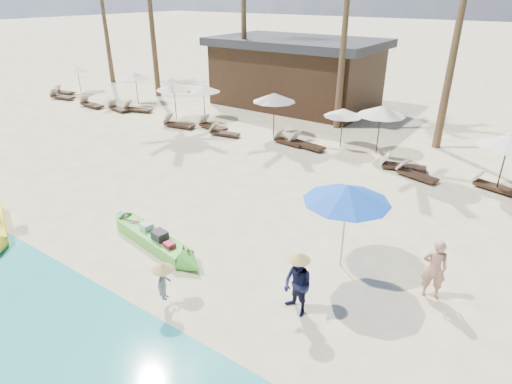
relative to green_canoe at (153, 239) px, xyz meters
The scene contains 28 objects.
ground 2.58m from the green_canoe, ahead, with size 240.00×240.00×0.00m, color beige.
green_canoe is the anchor object (origin of this frame).
tourist 7.94m from the green_canoe, 17.58° to the left, with size 0.60×0.39×1.65m, color tan.
vendor_green 5.12m from the green_canoe, ahead, with size 0.76×0.59×1.57m, color #131434.
vendor_yellow 2.90m from the green_canoe, 36.55° to the right, with size 0.59×0.34×0.92m, color gray.
blue_umbrella 5.98m from the green_canoe, 24.00° to the left, with size 2.33×2.33×2.50m.
resort_parasol_0 24.04m from the green_canoe, 150.39° to the left, with size 1.87×1.87×1.92m.
lounger_0_left 23.89m from the green_canoe, 153.27° to the left, with size 1.72×0.79×0.56m.
lounger_0_right 22.16m from the green_canoe, 154.19° to the left, with size 1.98×0.96×0.64m.
resort_parasol_1 18.70m from the green_canoe, 140.45° to the left, with size 2.04×2.04×2.10m.
lounger_1_left 18.81m from the green_canoe, 149.83° to the left, with size 1.98×0.70×0.66m.
lounger_1_right 17.11m from the green_canoe, 144.92° to the left, with size 1.81×0.80×0.59m.
resort_parasol_2 14.32m from the green_canoe, 131.86° to the left, with size 2.13×2.13×2.19m.
lounger_2_left 16.47m from the green_canoe, 140.97° to the left, with size 1.93×1.07×0.63m.
resort_parasol_3 14.18m from the green_canoe, 124.89° to the left, with size 1.99×1.99×2.05m.
lounger_3_left 12.48m from the green_canoe, 131.15° to the left, with size 1.94×0.87×0.63m.
lounger_3_right 12.10m from the green_canoe, 122.01° to the left, with size 1.95×0.85×0.64m.
resort_parasol_4 11.68m from the green_canoe, 104.42° to the left, with size 2.24×2.24×2.30m.
lounger_4_left 10.94m from the green_canoe, 117.91° to the left, with size 1.75×0.80×0.57m.
lounger_4_right 10.58m from the green_canoe, 98.68° to the left, with size 1.72×0.69×0.57m.
resort_parasol_5 11.73m from the green_canoe, 86.05° to the left, with size 1.88×1.88×1.94m.
lounger_5_left 10.52m from the green_canoe, 93.15° to the left, with size 1.99×0.87×0.65m.
resort_parasol_6 12.17m from the green_canoe, 77.56° to the left, with size 2.23×2.23×2.30m.
lounger_6_left 11.19m from the green_canoe, 67.96° to the left, with size 2.01×1.06×0.65m.
lounger_6_right 11.00m from the green_canoe, 63.08° to the left, with size 1.81×0.97×0.59m.
resort_parasol_7 13.10m from the green_canoe, 52.09° to the left, with size 2.23×2.23×2.29m.
lounger_7_left 13.00m from the green_canoe, 52.84° to the left, with size 1.85×0.96×0.60m.
pavilion_west 18.73m from the green_canoe, 107.01° to the left, with size 10.80×6.60×4.30m.
Camera 1 is at (6.40, -7.62, 7.06)m, focal length 30.00 mm.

